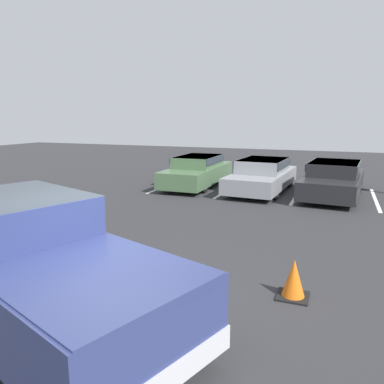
% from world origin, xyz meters
% --- Properties ---
extents(ground_plane, '(60.00, 60.00, 0.00)m').
position_xyz_m(ground_plane, '(0.00, 0.00, 0.00)').
color(ground_plane, '#2D2D30').
extents(stall_stripe_a, '(0.12, 4.11, 0.01)m').
position_xyz_m(stall_stripe_a, '(-3.80, 10.07, 0.00)').
color(stall_stripe_a, white).
rests_on(stall_stripe_a, ground_plane).
extents(stall_stripe_b, '(0.12, 4.11, 0.01)m').
position_xyz_m(stall_stripe_b, '(-1.12, 10.07, 0.00)').
color(stall_stripe_b, white).
rests_on(stall_stripe_b, ground_plane).
extents(stall_stripe_c, '(0.12, 4.11, 0.01)m').
position_xyz_m(stall_stripe_c, '(1.56, 10.07, 0.00)').
color(stall_stripe_c, white).
rests_on(stall_stripe_c, ground_plane).
extents(stall_stripe_d, '(0.12, 4.11, 0.01)m').
position_xyz_m(stall_stripe_d, '(4.25, 10.07, 0.00)').
color(stall_stripe_d, white).
rests_on(stall_stripe_d, ground_plane).
extents(pickup_truck, '(6.12, 3.82, 1.75)m').
position_xyz_m(pickup_truck, '(-1.11, -0.56, 0.88)').
color(pickup_truck, navy).
rests_on(pickup_truck, ground_plane).
extents(parked_sedan_a, '(1.76, 4.74, 1.26)m').
position_xyz_m(parked_sedan_a, '(-2.59, 10.34, 0.67)').
color(parked_sedan_a, '#4C6B47').
rests_on(parked_sedan_a, ground_plane).
extents(parked_sedan_b, '(2.11, 4.80, 1.26)m').
position_xyz_m(parked_sedan_b, '(0.18, 10.20, 0.67)').
color(parked_sedan_b, gray).
rests_on(parked_sedan_b, ground_plane).
extents(parked_sedan_c, '(2.25, 4.87, 1.27)m').
position_xyz_m(parked_sedan_c, '(2.81, 10.17, 0.68)').
color(parked_sedan_c, '#232326').
rests_on(parked_sedan_c, ground_plane).
extents(traffic_cone, '(0.50, 0.50, 0.63)m').
position_xyz_m(traffic_cone, '(2.42, 1.47, 0.29)').
color(traffic_cone, black).
rests_on(traffic_cone, ground_plane).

